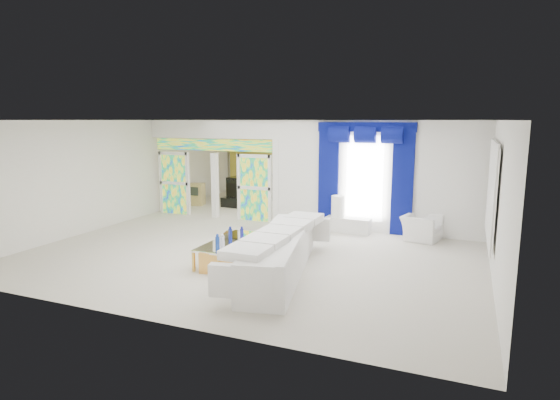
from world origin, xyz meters
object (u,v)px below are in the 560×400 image
at_px(coffee_table, 228,251).
at_px(grand_piano, 255,188).
at_px(white_sofa, 281,254).
at_px(armchair, 422,227).
at_px(console_table, 348,225).

relative_size(coffee_table, grand_piano, 1.05).
height_order(white_sofa, coffee_table, white_sofa).
bearing_deg(grand_piano, coffee_table, -64.21).
bearing_deg(white_sofa, coffee_table, 155.65).
relative_size(coffee_table, armchair, 1.98).
bearing_deg(armchair, white_sofa, 161.39).
bearing_deg(armchair, console_table, 101.83).
distance_m(console_table, grand_piano, 5.80).
bearing_deg(console_table, coffee_table, -117.00).
bearing_deg(coffee_table, armchair, 42.96).
bearing_deg(white_sofa, console_table, 71.69).
bearing_deg(grand_piano, armchair, -25.03).
bearing_deg(armchair, grand_piano, 73.60).
bearing_deg(console_table, grand_piano, 141.11).
distance_m(white_sofa, coffee_table, 1.39).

